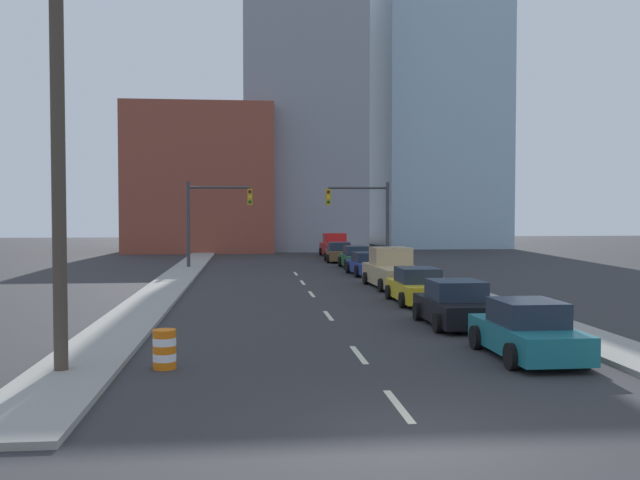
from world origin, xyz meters
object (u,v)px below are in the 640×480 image
sedan_black (456,305)px  utility_pole_left_near (58,140)px  traffic_barrel (165,349)px  sedan_teal (527,332)px  traffic_signal_right (369,212)px  sedan_brown (339,253)px  sedan_green (356,258)px  traffic_signal_left (208,212)px  pickup_truck_tan (394,271)px  sedan_yellow (417,287)px  sedan_blue (367,264)px  pickup_truck_red (336,247)px

sedan_black → utility_pole_left_near: bearing=-151.4°
traffic_barrel → sedan_teal: (9.21, 0.35, 0.21)m
traffic_signal_right → sedan_brown: bearing=103.0°
utility_pole_left_near → sedan_green: 33.53m
sedan_green → sedan_black: bearing=-92.0°
sedan_black → traffic_signal_left: bearing=110.3°
utility_pole_left_near → pickup_truck_tan: 22.35m
sedan_yellow → sedan_brown: size_ratio=0.98×
sedan_brown → sedan_black: bearing=-88.0°
traffic_barrel → pickup_truck_tan: pickup_truck_tan is taller
sedan_yellow → utility_pole_left_near: bearing=-132.7°
utility_pole_left_near → sedan_brown: bearing=73.3°
traffic_signal_right → traffic_barrel: size_ratio=6.19×
pickup_truck_tan → sedan_teal: bearing=-92.8°
sedan_blue → traffic_signal_left: bearing=146.7°
sedan_yellow → sedan_black: bearing=-91.3°
traffic_signal_left → pickup_truck_tan: traffic_signal_left is taller
sedan_blue → sedan_brown: 11.73m
sedan_teal → traffic_signal_left: bearing=107.5°
sedan_black → sedan_yellow: 6.04m
sedan_black → pickup_truck_red: 37.91m
traffic_barrel → sedan_brown: 37.96m
sedan_yellow → traffic_barrel: bearing=-127.5°
traffic_signal_right → sedan_green: 3.32m
traffic_signal_right → sedan_black: size_ratio=1.38×
sedan_yellow → sedan_teal: bearing=-89.0°
pickup_truck_tan → sedan_brown: (-0.39, 18.91, -0.13)m
sedan_blue → sedan_green: (0.15, 5.41, 0.05)m
traffic_signal_left → pickup_truck_tan: 16.77m
traffic_signal_right → sedan_black: (-1.40, -25.38, -3.14)m
sedan_yellow → pickup_truck_tan: bearing=87.4°
sedan_brown → pickup_truck_red: (0.57, 6.70, 0.13)m
traffic_signal_left → sedan_yellow: bearing=-63.2°
pickup_truck_red → traffic_signal_left: bearing=-131.1°
sedan_green → pickup_truck_tan: bearing=-91.0°
sedan_yellow → sedan_brown: sedan_brown is taller
traffic_signal_right → sedan_blue: 6.80m
traffic_signal_right → pickup_truck_red: size_ratio=1.03×
traffic_signal_left → utility_pole_left_near: 31.67m
traffic_signal_right → pickup_truck_tan: 13.46m
sedan_brown → traffic_signal_right: bearing=-74.9°
sedan_yellow → sedan_blue: sedan_yellow is taller
sedan_green → pickup_truck_red: pickup_truck_red is taller
traffic_signal_right → sedan_black: bearing=-93.2°
pickup_truck_tan → sedan_blue: pickup_truck_tan is taller
traffic_signal_right → utility_pole_left_near: 34.04m
traffic_signal_right → sedan_teal: 30.89m
pickup_truck_tan → sedan_green: size_ratio=1.31×
traffic_barrel → pickup_truck_tan: size_ratio=0.16×
sedan_teal → pickup_truck_tan: bearing=89.2°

